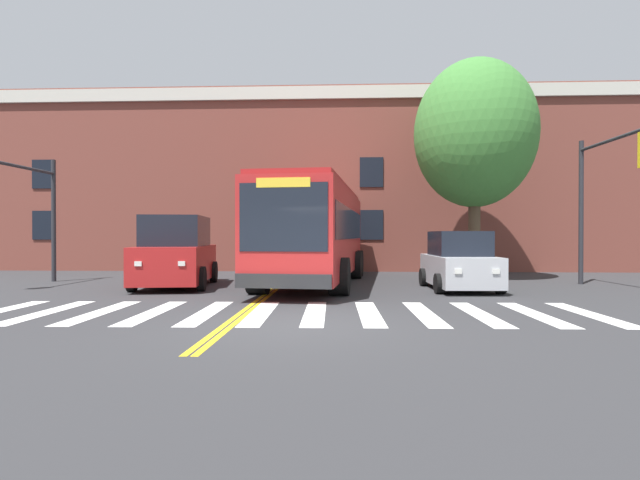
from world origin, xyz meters
name	(u,v)px	position (x,y,z in m)	size (l,w,h in m)	color
ground_plane	(293,325)	(0.00, 0.00, 0.00)	(120.00, 120.00, 0.00)	#303033
crosswalk	(288,313)	(-0.26, 1.46, 0.00)	(13.64, 3.81, 0.01)	white
lane_line_yellow_inner	(298,269)	(-1.30, 15.46, 0.00)	(0.12, 36.00, 0.01)	gold
lane_line_yellow_outer	(301,269)	(-1.14, 15.46, 0.00)	(0.12, 36.00, 0.01)	gold
city_bus	(316,232)	(0.00, 8.15, 1.83)	(3.68, 10.89, 3.41)	#B22323
car_red_near_lane	(177,253)	(-4.60, 6.96, 1.11)	(2.76, 4.90, 2.35)	#AD1E1E
car_silver_far_lane	(459,263)	(4.62, 6.43, 0.85)	(2.12, 3.74, 1.84)	#B7BABF
traffic_light_near_corner	(607,181)	(9.34, 6.79, 3.45)	(0.35, 3.87, 5.02)	#28282D
traffic_light_far_corner	(22,197)	(-9.82, 6.82, 3.01)	(0.35, 3.98, 4.51)	#28282D
street_tree_curbside_large	(475,134)	(6.10, 10.31, 5.68)	(6.17, 6.32, 8.58)	brown
building_facade	(368,184)	(2.30, 17.20, 4.43)	(39.67, 6.33, 8.85)	brown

